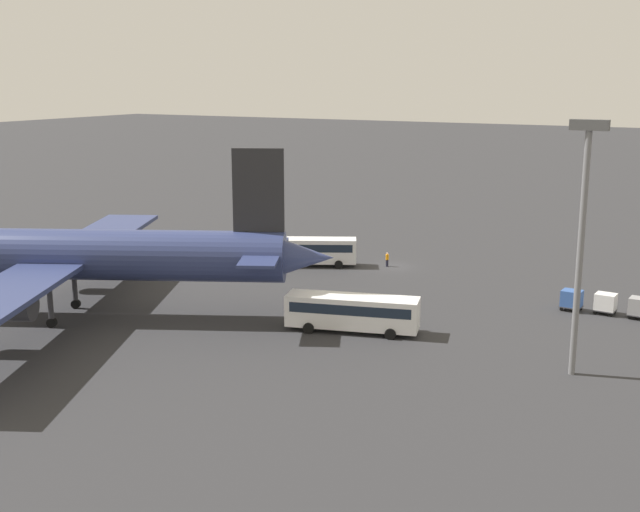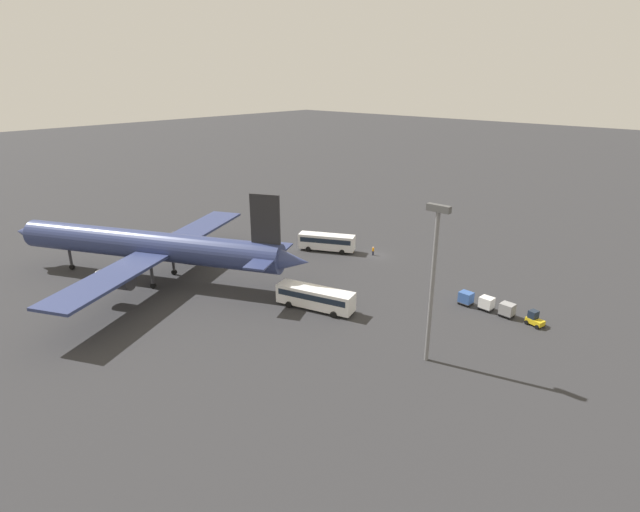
{
  "view_description": "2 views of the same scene",
  "coord_description": "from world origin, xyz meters",
  "views": [
    {
      "loc": [
        -37.37,
        88.25,
        22.77
      ],
      "look_at": [
        0.22,
        18.4,
        4.92
      ],
      "focal_mm": 45.0,
      "sensor_mm": 36.0,
      "label": 1
    },
    {
      "loc": [
        -52.45,
        75.55,
        33.22
      ],
      "look_at": [
        -0.5,
        17.15,
        4.66
      ],
      "focal_mm": 28.0,
      "sensor_mm": 36.0,
      "label": 2
    }
  ],
  "objects": [
    {
      "name": "cargo_cart_blue",
      "position": [
        -23.1,
        9.05,
        1.19
      ],
      "size": [
        2.12,
        1.83,
        2.06
      ],
      "rotation": [
        0.0,
        0.0,
        -0.08
      ],
      "color": "#38383D",
      "rests_on": "ground"
    },
    {
      "name": "baggage_tug",
      "position": [
        -33.33,
        8.79,
        0.94
      ],
      "size": [
        2.67,
        2.19,
        2.1
      ],
      "rotation": [
        0.0,
        0.0,
        -0.28
      ],
      "color": "gold",
      "rests_on": "ground"
    },
    {
      "name": "shuttle_bus_near",
      "position": [
        9.02,
        4.45,
        2.02
      ],
      "size": [
        11.15,
        7.35,
        3.39
      ],
      "rotation": [
        0.0,
        0.0,
        0.46
      ],
      "color": "white",
      "rests_on": "ground"
    },
    {
      "name": "cargo_cart_grey",
      "position": [
        -29.42,
        8.82,
        1.19
      ],
      "size": [
        2.12,
        1.83,
        2.06
      ],
      "rotation": [
        0.0,
        0.0,
        -0.08
      ],
      "color": "#38383D",
      "rests_on": "ground"
    },
    {
      "name": "cargo_cart_white",
      "position": [
        -26.26,
        8.73,
        1.19
      ],
      "size": [
        2.12,
        1.83,
        2.06
      ],
      "rotation": [
        0.0,
        0.0,
        -0.08
      ],
      "color": "#38383D",
      "rests_on": "ground"
    },
    {
      "name": "light_pole",
      "position": [
        -26.69,
        26.84,
        11.89
      ],
      "size": [
        2.8,
        0.7,
        19.68
      ],
      "color": "slate",
      "rests_on": "ground"
    },
    {
      "name": "ground_plane",
      "position": [
        0.0,
        0.0,
        0.0
      ],
      "size": [
        600.0,
        600.0,
        0.0
      ],
      "primitive_type": "plane",
      "color": "#2D2D30"
    },
    {
      "name": "airplane",
      "position": [
        21.04,
        35.37,
        6.15
      ],
      "size": [
        52.7,
        46.71,
        16.38
      ],
      "rotation": [
        0.0,
        0.0,
        0.44
      ],
      "color": "navy",
      "rests_on": "ground"
    },
    {
      "name": "worker_person",
      "position": [
        0.59,
        0.39,
        0.87
      ],
      "size": [
        0.38,
        0.38,
        1.74
      ],
      "color": "#1E1E2D",
      "rests_on": "ground"
    },
    {
      "name": "shuttle_bus_far",
      "position": [
        -6.86,
        25.38,
        1.98
      ],
      "size": [
        12.37,
        5.89,
        3.31
      ],
      "rotation": [
        0.0,
        0.0,
        0.26
      ],
      "color": "white",
      "rests_on": "ground"
    }
  ]
}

